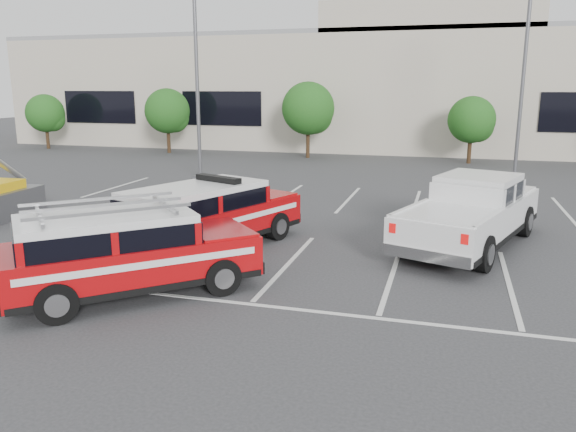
{
  "coord_description": "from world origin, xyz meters",
  "views": [
    {
      "loc": [
        3.87,
        -13.38,
        4.52
      ],
      "look_at": [
        -0.29,
        1.04,
        1.05
      ],
      "focal_mm": 35.0,
      "sensor_mm": 36.0,
      "label": 1
    }
  ],
  "objects_px": {
    "tree_mid_right": "(473,121)",
    "tree_mid_left": "(310,110)",
    "fire_chief_suv": "(207,220)",
    "tree_far_left": "(47,115)",
    "white_pickup": "(471,219)",
    "ladder_suv": "(128,258)",
    "convention_building": "(404,84)",
    "light_pole_left": "(197,72)",
    "light_pole_mid": "(524,72)",
    "tree_left": "(169,113)"
  },
  "relations": [
    {
      "from": "ladder_suv",
      "to": "tree_far_left",
      "type": "bearing_deg",
      "value": 178.41
    },
    {
      "from": "tree_mid_right",
      "to": "tree_mid_left",
      "type": "bearing_deg",
      "value": 180.0
    },
    {
      "from": "ladder_suv",
      "to": "light_pole_mid",
      "type": "bearing_deg",
      "value": 109.75
    },
    {
      "from": "convention_building",
      "to": "tree_left",
      "type": "relative_size",
      "value": 13.58
    },
    {
      "from": "light_pole_left",
      "to": "white_pickup",
      "type": "relative_size",
      "value": 1.48
    },
    {
      "from": "tree_far_left",
      "to": "fire_chief_suv",
      "type": "relative_size",
      "value": 0.65
    },
    {
      "from": "tree_far_left",
      "to": "light_pole_left",
      "type": "distance_m",
      "value": 19.85
    },
    {
      "from": "ladder_suv",
      "to": "tree_left",
      "type": "bearing_deg",
      "value": 162.79
    },
    {
      "from": "tree_mid_right",
      "to": "fire_chief_suv",
      "type": "relative_size",
      "value": 0.65
    },
    {
      "from": "convention_building",
      "to": "fire_chief_suv",
      "type": "relative_size",
      "value": 9.78
    },
    {
      "from": "light_pole_mid",
      "to": "tree_far_left",
      "type": "bearing_deg",
      "value": 169.27
    },
    {
      "from": "tree_left",
      "to": "white_pickup",
      "type": "relative_size",
      "value": 0.64
    },
    {
      "from": "convention_building",
      "to": "white_pickup",
      "type": "xyz_separation_m",
      "value": [
        4.39,
        -28.68,
        -3.92
      ]
    },
    {
      "from": "light_pole_mid",
      "to": "white_pickup",
      "type": "relative_size",
      "value": 1.48
    },
    {
      "from": "tree_far_left",
      "to": "tree_mid_right",
      "type": "xyz_separation_m",
      "value": [
        30.0,
        0.0,
        0.0
      ]
    },
    {
      "from": "tree_mid_right",
      "to": "light_pole_mid",
      "type": "bearing_deg",
      "value": -72.48
    },
    {
      "from": "tree_mid_right",
      "to": "light_pole_left",
      "type": "bearing_deg",
      "value": -142.5
    },
    {
      "from": "convention_building",
      "to": "tree_mid_right",
      "type": "relative_size",
      "value": 15.04
    },
    {
      "from": "ladder_suv",
      "to": "white_pickup",
      "type": "bearing_deg",
      "value": 87.09
    },
    {
      "from": "tree_far_left",
      "to": "tree_left",
      "type": "relative_size",
      "value": 0.9
    },
    {
      "from": "tree_mid_right",
      "to": "light_pole_mid",
      "type": "distance_m",
      "value": 6.88
    },
    {
      "from": "tree_far_left",
      "to": "white_pickup",
      "type": "bearing_deg",
      "value": -32.61
    },
    {
      "from": "tree_left",
      "to": "fire_chief_suv",
      "type": "bearing_deg",
      "value": -59.91
    },
    {
      "from": "tree_mid_left",
      "to": "fire_chief_suv",
      "type": "bearing_deg",
      "value": -83.82
    },
    {
      "from": "white_pickup",
      "to": "ladder_suv",
      "type": "xyz_separation_m",
      "value": [
        -7.36,
        -6.2,
        0.04
      ]
    },
    {
      "from": "convention_building",
      "to": "fire_chief_suv",
      "type": "height_order",
      "value": "convention_building"
    },
    {
      "from": "fire_chief_suv",
      "to": "tree_mid_left",
      "type": "bearing_deg",
      "value": 118.33
    },
    {
      "from": "white_pickup",
      "to": "light_pole_left",
      "type": "bearing_deg",
      "value": 164.12
    },
    {
      "from": "white_pickup",
      "to": "tree_left",
      "type": "bearing_deg",
      "value": 155.09
    },
    {
      "from": "tree_far_left",
      "to": "light_pole_mid",
      "type": "bearing_deg",
      "value": -10.73
    },
    {
      "from": "tree_left",
      "to": "ladder_suv",
      "type": "bearing_deg",
      "value": -64.18
    },
    {
      "from": "convention_building",
      "to": "light_pole_mid",
      "type": "distance_m",
      "value": 17.27
    },
    {
      "from": "light_pole_mid",
      "to": "light_pole_left",
      "type": "bearing_deg",
      "value": -165.07
    },
    {
      "from": "tree_far_left",
      "to": "tree_left",
      "type": "distance_m",
      "value": 10.0
    },
    {
      "from": "fire_chief_suv",
      "to": "light_pole_left",
      "type": "bearing_deg",
      "value": 137.89
    },
    {
      "from": "tree_far_left",
      "to": "white_pickup",
      "type": "height_order",
      "value": "tree_far_left"
    },
    {
      "from": "tree_mid_left",
      "to": "fire_chief_suv",
      "type": "relative_size",
      "value": 0.79
    },
    {
      "from": "convention_building",
      "to": "tree_mid_right",
      "type": "xyz_separation_m",
      "value": [
        4.91,
        -9.82,
        -2.22
      ]
    },
    {
      "from": "light_pole_mid",
      "to": "ladder_suv",
      "type": "xyz_separation_m",
      "value": [
        -9.78,
        -19.02,
        -4.35
      ]
    },
    {
      "from": "tree_mid_left",
      "to": "tree_mid_right",
      "type": "height_order",
      "value": "tree_mid_left"
    },
    {
      "from": "light_pole_left",
      "to": "ladder_suv",
      "type": "bearing_deg",
      "value": -70.84
    },
    {
      "from": "light_pole_left",
      "to": "light_pole_mid",
      "type": "distance_m",
      "value": 15.52
    },
    {
      "from": "tree_mid_left",
      "to": "light_pole_mid",
      "type": "relative_size",
      "value": 0.47
    },
    {
      "from": "light_pole_left",
      "to": "convention_building",
      "type": "bearing_deg",
      "value": 67.61
    },
    {
      "from": "ladder_suv",
      "to": "tree_mid_right",
      "type": "bearing_deg",
      "value": 119.53
    },
    {
      "from": "tree_mid_left",
      "to": "white_pickup",
      "type": "distance_m",
      "value": 21.23
    },
    {
      "from": "fire_chief_suv",
      "to": "white_pickup",
      "type": "bearing_deg",
      "value": 40.31
    },
    {
      "from": "convention_building",
      "to": "fire_chief_suv",
      "type": "distance_m",
      "value": 31.41
    },
    {
      "from": "tree_far_left",
      "to": "ladder_suv",
      "type": "bearing_deg",
      "value": -48.56
    },
    {
      "from": "white_pickup",
      "to": "ladder_suv",
      "type": "relative_size",
      "value": 1.3
    }
  ]
}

